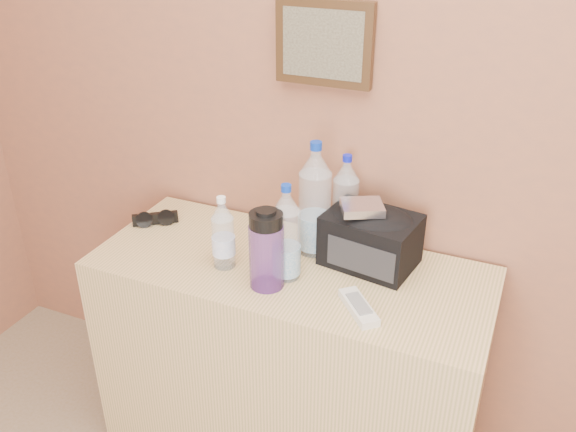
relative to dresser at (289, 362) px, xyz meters
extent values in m
plane|color=#9B5C3F|center=(0.54, 0.28, 0.96)|extent=(4.00, 0.00, 4.00)
cube|color=tan|center=(0.00, 0.00, 0.00)|extent=(1.24, 0.52, 0.77)
cylinder|color=silver|center=(0.03, 0.12, 0.55)|extent=(0.10, 0.10, 0.32)
cylinder|color=#0B31AB|center=(0.03, 0.12, 0.75)|extent=(0.04, 0.04, 0.02)
cylinder|color=silver|center=(0.10, 0.21, 0.52)|extent=(0.08, 0.08, 0.27)
cylinder|color=#0D17BE|center=(0.10, 0.21, 0.68)|extent=(0.03, 0.03, 0.02)
cylinder|color=white|center=(0.01, -0.06, 0.52)|extent=(0.08, 0.08, 0.26)
cylinder|color=#0C34B1|center=(0.01, -0.06, 0.68)|extent=(0.03, 0.03, 0.02)
cylinder|color=silver|center=(-0.18, -0.08, 0.49)|extent=(0.07, 0.07, 0.20)
cylinder|color=white|center=(-0.18, -0.08, 0.61)|extent=(0.03, 0.03, 0.02)
cylinder|color=#5A2A85|center=(-0.02, -0.12, 0.48)|extent=(0.10, 0.10, 0.20)
cylinder|color=black|center=(-0.02, -0.12, 0.61)|extent=(0.10, 0.10, 0.05)
cube|color=white|center=(0.27, -0.13, 0.40)|extent=(0.15, 0.16, 0.02)
cube|color=silver|center=(0.19, 0.09, 0.58)|extent=(0.15, 0.15, 0.03)
camera|label=1|loc=(0.63, -1.46, 1.41)|focal=38.00mm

